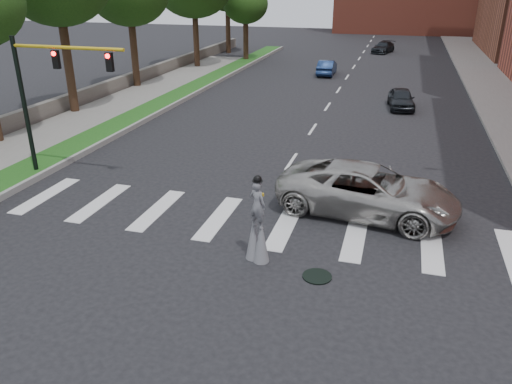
# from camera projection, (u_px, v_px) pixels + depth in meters

# --- Properties ---
(ground_plane) EXTENTS (160.00, 160.00, 0.00)m
(ground_plane) POSITION_uv_depth(u_px,v_px,m) (243.00, 234.00, 17.75)
(ground_plane) COLOR black
(ground_plane) RESTS_ON ground
(grass_median) EXTENTS (2.00, 60.00, 0.25)m
(grass_median) POSITION_uv_depth(u_px,v_px,m) (179.00, 95.00, 38.29)
(grass_median) COLOR #194C15
(grass_median) RESTS_ON ground
(median_curb) EXTENTS (0.20, 60.00, 0.28)m
(median_curb) POSITION_uv_depth(u_px,v_px,m) (191.00, 96.00, 38.02)
(median_curb) COLOR gray
(median_curb) RESTS_ON ground
(sidewalk_left) EXTENTS (4.00, 60.00, 0.18)m
(sidewalk_left) POSITION_uv_depth(u_px,v_px,m) (65.00, 127.00, 30.24)
(sidewalk_left) COLOR slate
(sidewalk_left) RESTS_ON ground
(sidewalk_right) EXTENTS (5.00, 90.00, 0.18)m
(sidewalk_right) POSITION_uv_depth(u_px,v_px,m) (507.00, 101.00, 36.60)
(sidewalk_right) COLOR slate
(sidewalk_right) RESTS_ON ground
(stone_wall) EXTENTS (0.50, 56.00, 1.10)m
(stone_wall) POSITION_uv_depth(u_px,v_px,m) (127.00, 81.00, 41.29)
(stone_wall) COLOR #5C564F
(stone_wall) RESTS_ON ground
(manhole) EXTENTS (0.90, 0.90, 0.04)m
(manhole) POSITION_uv_depth(u_px,v_px,m) (317.00, 276.00, 15.21)
(manhole) COLOR black
(manhole) RESTS_ON ground
(traffic_signal) EXTENTS (5.30, 0.23, 6.20)m
(traffic_signal) POSITION_uv_depth(u_px,v_px,m) (45.00, 86.00, 21.26)
(traffic_signal) COLOR black
(traffic_signal) RESTS_ON ground
(stilt_performer) EXTENTS (0.81, 0.65, 2.93)m
(stilt_performer) POSITION_uv_depth(u_px,v_px,m) (257.00, 228.00, 15.74)
(stilt_performer) COLOR black
(stilt_performer) RESTS_ON ground
(suv_crossing) EXTENTS (7.21, 4.10, 1.90)m
(suv_crossing) POSITION_uv_depth(u_px,v_px,m) (368.00, 191.00, 18.99)
(suv_crossing) COLOR #A5A39C
(suv_crossing) RESTS_ON ground
(car_near) EXTENTS (2.11, 4.20, 1.37)m
(car_near) POSITION_uv_depth(u_px,v_px,m) (401.00, 99.00, 34.69)
(car_near) COLOR black
(car_near) RESTS_ON ground
(car_mid) EXTENTS (1.54, 4.19, 1.37)m
(car_mid) POSITION_uv_depth(u_px,v_px,m) (327.00, 68.00, 46.74)
(car_mid) COLOR navy
(car_mid) RESTS_ON ground
(car_far) EXTENTS (2.94, 4.81, 1.30)m
(car_far) POSITION_uv_depth(u_px,v_px,m) (383.00, 47.00, 60.69)
(car_far) COLOR black
(car_far) RESTS_ON ground
(tree_6) EXTENTS (4.75, 4.75, 7.92)m
(tree_6) POSITION_uv_depth(u_px,v_px,m) (246.00, 4.00, 52.53)
(tree_6) COLOR black
(tree_6) RESTS_ON ground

